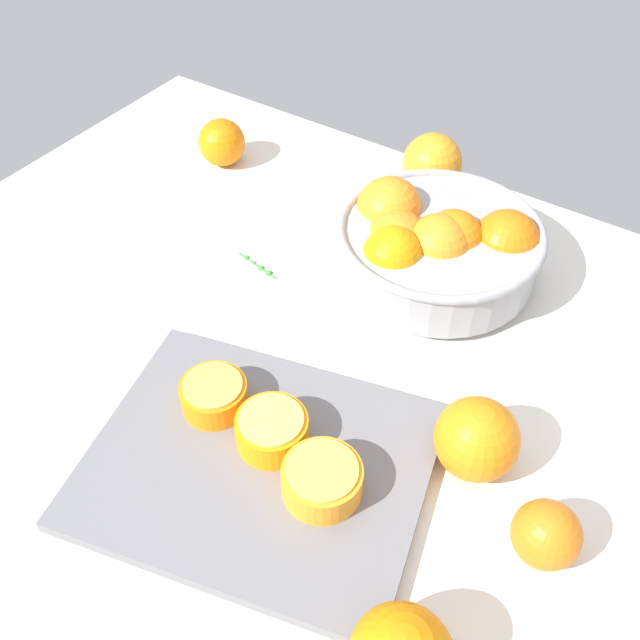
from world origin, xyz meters
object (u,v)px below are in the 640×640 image
at_px(orange_half_0, 322,480).
at_px(loose_orange_0, 222,142).
at_px(orange_half_2, 272,430).
at_px(loose_orange_4, 477,439).
at_px(loose_orange_2, 432,163).
at_px(loose_orange_3, 546,534).
at_px(cutting_board, 258,465).
at_px(fruit_bowl, 436,245).
at_px(orange_half_1, 214,395).

xyz_separation_m(orange_half_0, loose_orange_0, (-0.46, 0.42, 0.00)).
height_order(orange_half_2, loose_orange_4, loose_orange_4).
bearing_deg(loose_orange_2, loose_orange_3, -52.60).
relative_size(loose_orange_2, loose_orange_4, 1.02).
bearing_deg(loose_orange_4, orange_half_0, -131.63).
distance_m(cutting_board, loose_orange_3, 0.29).
height_order(cutting_board, orange_half_2, orange_half_2).
relative_size(cutting_board, loose_orange_0, 4.66).
height_order(orange_half_2, loose_orange_2, loose_orange_2).
distance_m(fruit_bowl, loose_orange_0, 0.40).
distance_m(orange_half_0, loose_orange_3, 0.21).
bearing_deg(loose_orange_2, fruit_bowl, -61.83).
bearing_deg(fruit_bowl, orange_half_1, -105.39).
relative_size(loose_orange_0, loose_orange_4, 0.84).
distance_m(cutting_board, loose_orange_2, 0.55).
bearing_deg(loose_orange_2, orange_half_2, -81.07).
relative_size(loose_orange_3, loose_orange_4, 0.75).
relative_size(orange_half_0, loose_orange_2, 0.91).
height_order(loose_orange_3, loose_orange_4, loose_orange_4).
bearing_deg(loose_orange_3, fruit_bowl, 132.01).
relative_size(orange_half_0, loose_orange_3, 1.23).
distance_m(cutting_board, loose_orange_0, 0.57).
bearing_deg(fruit_bowl, orange_half_2, -92.17).
height_order(cutting_board, loose_orange_4, loose_orange_4).
xyz_separation_m(fruit_bowl, orange_half_2, (-0.01, -0.34, -0.02)).
relative_size(fruit_bowl, loose_orange_0, 3.61).
bearing_deg(orange_half_0, orange_half_2, 164.61).
distance_m(orange_half_0, loose_orange_2, 0.56).
height_order(loose_orange_0, loose_orange_4, loose_orange_4).
relative_size(fruit_bowl, cutting_board, 0.77).
height_order(orange_half_1, loose_orange_0, loose_orange_0).
relative_size(fruit_bowl, orange_half_2, 3.49).
height_order(fruit_bowl, orange_half_1, fruit_bowl).
bearing_deg(fruit_bowl, loose_orange_3, -47.99).
xyz_separation_m(fruit_bowl, cutting_board, (-0.01, -0.37, -0.04)).
relative_size(orange_half_1, loose_orange_2, 0.82).
distance_m(fruit_bowl, orange_half_1, 0.35).
relative_size(loose_orange_2, loose_orange_3, 1.36).
bearing_deg(loose_orange_2, loose_orange_4, -57.71).
bearing_deg(loose_orange_0, fruit_bowl, -8.12).
bearing_deg(cutting_board, fruit_bowl, 88.23).
distance_m(cutting_board, orange_half_0, 0.08).
relative_size(orange_half_1, loose_orange_0, 0.99).
xyz_separation_m(orange_half_0, loose_orange_4, (0.11, 0.12, 0.01)).
distance_m(orange_half_2, loose_orange_2, 0.52).
xyz_separation_m(cutting_board, orange_half_1, (-0.08, 0.03, 0.03)).
distance_m(loose_orange_0, loose_orange_2, 0.33).
distance_m(loose_orange_0, loose_orange_4, 0.64).
bearing_deg(loose_orange_3, orange_half_0, -161.93).
bearing_deg(cutting_board, loose_orange_2, 98.61).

